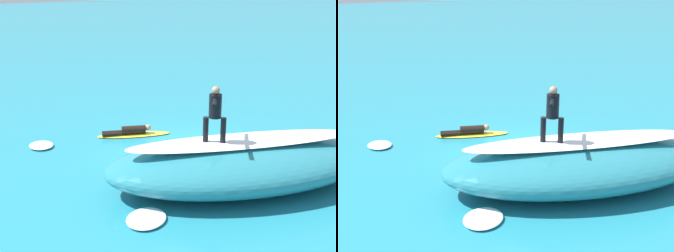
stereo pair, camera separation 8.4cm
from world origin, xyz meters
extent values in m
plane|color=teal|center=(0.00, 0.00, 0.00)|extent=(120.00, 120.00, 0.00)
ellipsoid|color=teal|center=(-0.27, 2.57, 0.59)|extent=(7.70, 4.74, 1.19)
ellipsoid|color=white|center=(-0.27, 2.57, 1.23)|extent=(6.18, 2.48, 0.08)
ellipsoid|color=#33B2D1|center=(0.47, 2.40, 1.22)|extent=(2.06, 1.62, 0.07)
cylinder|color=black|center=(0.65, 2.27, 1.59)|extent=(0.14, 0.14, 0.66)
cylinder|color=black|center=(0.29, 2.52, 1.59)|extent=(0.14, 0.14, 0.66)
cylinder|color=black|center=(0.47, 2.40, 2.21)|extent=(0.44, 0.44, 0.60)
sphere|color=tan|center=(0.47, 2.40, 2.61)|extent=(0.20, 0.20, 0.20)
cylinder|color=black|center=(0.71, 2.75, 2.42)|extent=(0.38, 0.49, 0.09)
cylinder|color=black|center=(0.23, 2.05, 2.42)|extent=(0.38, 0.49, 0.09)
ellipsoid|color=yellow|center=(0.93, -2.01, 0.03)|extent=(2.52, 1.20, 0.06)
cylinder|color=black|center=(0.93, -2.01, 0.20)|extent=(0.85, 0.49, 0.28)
sphere|color=tan|center=(0.46, -1.88, 0.26)|extent=(0.20, 0.20, 0.20)
cylinder|color=black|center=(1.66, -2.13, 0.13)|extent=(0.68, 0.31, 0.13)
cylinder|color=black|center=(1.62, -2.29, 0.13)|extent=(0.68, 0.31, 0.13)
ellipsoid|color=white|center=(3.97, -2.32, 0.06)|extent=(0.93, 0.99, 0.12)
ellipsoid|color=white|center=(2.69, 3.20, 0.06)|extent=(1.35, 1.32, 0.12)
camera|label=1|loc=(6.16, 11.55, 5.52)|focal=48.77mm
camera|label=2|loc=(6.09, 11.58, 5.52)|focal=48.77mm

